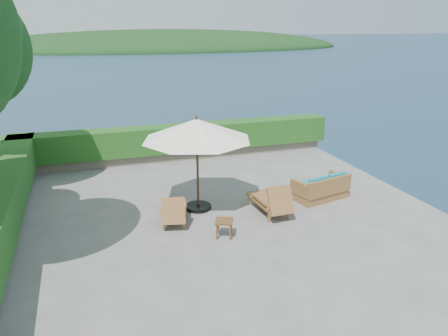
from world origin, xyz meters
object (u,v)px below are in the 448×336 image
object	(u,v)px
lounge_right	(271,200)
patio_umbrella	(197,130)
wicker_loveseat	(321,189)
lounge_left	(174,210)
side_table	(224,223)

from	to	relation	value
lounge_right	patio_umbrella	bearing A→B (deg)	149.40
lounge_right	wicker_loveseat	size ratio (longest dim) A/B	0.94
lounge_left	side_table	world-z (taller)	lounge_left
lounge_left	wicker_loveseat	xyz separation A→B (m)	(4.60, 0.23, -0.04)
lounge_right	wicker_loveseat	xyz separation A→B (m)	(1.89, 0.53, -0.09)
lounge_left	lounge_right	bearing A→B (deg)	6.31
patio_umbrella	wicker_loveseat	bearing A→B (deg)	-6.65
patio_umbrella	side_table	xyz separation A→B (m)	(0.16, -1.88, -1.95)
side_table	patio_umbrella	bearing A→B (deg)	95.01
lounge_left	lounge_right	distance (m)	2.72
lounge_left	side_table	size ratio (longest dim) A/B	2.86
lounge_right	lounge_left	bearing A→B (deg)	170.72
patio_umbrella	wicker_loveseat	xyz separation A→B (m)	(3.74, -0.44, -2.00)
lounge_left	wicker_loveseat	size ratio (longest dim) A/B	0.87
side_table	wicker_loveseat	bearing A→B (deg)	21.98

